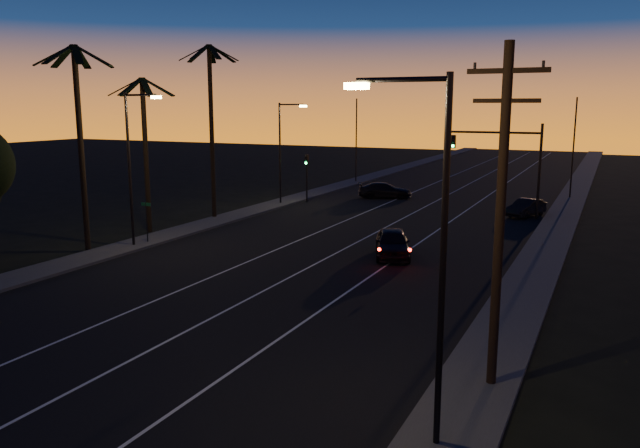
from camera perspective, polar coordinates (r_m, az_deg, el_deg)
The scene contains 21 objects.
road at distance 41.35m, azimuth 4.39°, elevation -0.78°, with size 20.00×170.00×0.01m, color black.
sidewalk_left at distance 46.45m, azimuth -8.61°, elevation 0.50°, with size 2.40×170.00×0.16m, color #353432.
sidewalk_right at distance 38.88m, azimuth 20.00°, elevation -2.04°, with size 2.40×170.00×0.16m, color #353432.
lane_stripe_left at distance 42.49m, azimuth 0.61°, elevation -0.42°, with size 0.12×160.00×0.01m, color silver.
lane_stripe_mid at distance 41.18m, azimuth 5.04°, elevation -0.82°, with size 0.12×160.00×0.01m, color silver.
lane_stripe_right at distance 40.13m, azimuth 9.73°, elevation -1.24°, with size 0.12×160.00×0.01m, color silver.
palm_near at distance 37.42m, azimuth -21.13°, elevation 8.23°, with size 4.25×4.16×11.53m.
palm_mid at distance 42.22m, azimuth -15.71°, elevation 7.65°, with size 4.25×4.16×10.03m.
palm_far at distance 46.29m, azimuth -9.92°, elevation 9.81°, with size 4.25×4.16×12.53m.
streetlight_left_near at distance 37.63m, azimuth -16.74°, elevation 5.84°, with size 2.55×0.26×9.00m.
streetlight_left_far at distance 52.39m, azimuth -3.39°, elevation 7.25°, with size 2.55×0.26×8.50m.
streetlight_right_near at distance 14.66m, azimuth 10.13°, elevation -0.99°, with size 2.55×0.26×9.00m.
street_sign at distance 38.90m, azimuth -15.58°, elevation 0.59°, with size 0.70×0.06×2.60m.
utility_pole at distance 18.33m, azimuth 16.16°, elevation 1.08°, with size 2.20×0.28×10.00m.
signal_mast at distance 48.54m, azimuth 16.73°, elevation 6.21°, with size 7.10×0.41×7.00m.
signal_post at distance 53.77m, azimuth -1.23°, elevation 5.04°, with size 0.28×0.37×4.20m.
far_pole_left at distance 67.92m, azimuth 3.33°, elevation 7.58°, with size 0.14×0.14×9.00m, color black.
far_pole_right at distance 60.09m, azimuth 22.15°, elevation 6.40°, with size 0.14×0.14×9.00m, color black.
lead_car at distance 34.75m, azimuth 6.64°, elevation -1.73°, with size 3.46×5.36×1.55m.
right_car at distance 49.61m, azimuth 18.31°, elevation 1.42°, with size 2.69×4.22×1.31m.
cross_car at distance 56.83m, azimuth 5.94°, elevation 3.08°, with size 5.19×3.65×1.40m.
Camera 1 is at (14.41, -7.87, 8.27)m, focal length 35.00 mm.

